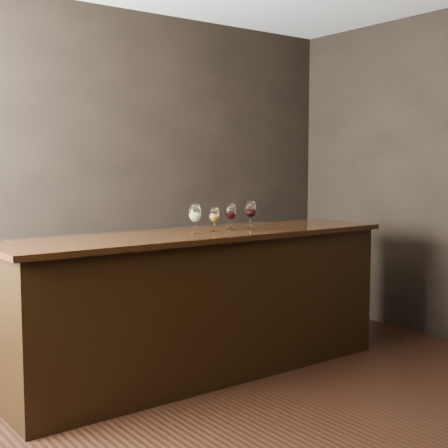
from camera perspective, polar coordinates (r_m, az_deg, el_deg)
ground at (r=3.67m, az=3.89°, el=-18.59°), size 5.00×5.00×0.00m
room_shell at (r=3.31m, az=-0.33°, el=10.92°), size 5.02×4.52×2.81m
bar_counter at (r=4.44m, az=-1.73°, el=-7.59°), size 2.82×0.63×0.99m
bar_top at (r=4.36m, az=-1.75°, el=-1.02°), size 2.91×0.69×0.04m
back_bar_shelf at (r=5.44m, az=-5.49°, el=-5.51°), size 2.58×0.40×0.93m
glass_white at (r=4.26m, az=-2.66°, el=0.92°), size 0.09×0.09×0.20m
glass_amber at (r=4.41m, az=-0.90°, el=0.80°), size 0.07×0.07×0.17m
glass_red_a at (r=4.50m, az=0.62°, el=1.05°), size 0.08×0.08×0.19m
glass_red_b at (r=4.61m, az=2.43°, el=1.27°), size 0.09×0.09×0.20m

